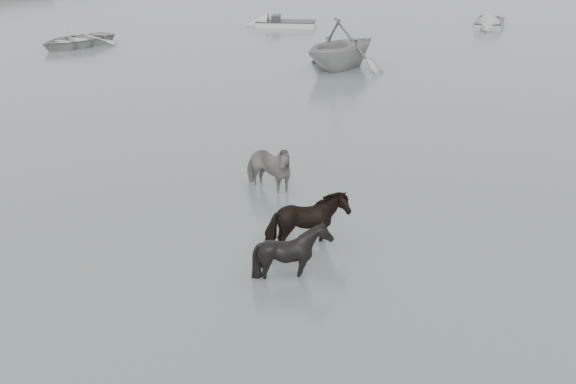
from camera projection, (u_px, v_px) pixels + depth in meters
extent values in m
plane|color=#566662|center=(235.00, 220.00, 17.20)|extent=(140.00, 140.00, 0.00)
imported|color=black|center=(267.00, 162.00, 18.79)|extent=(1.98, 1.23, 1.55)
imported|color=black|center=(308.00, 213.00, 15.66)|extent=(1.74, 1.87, 1.52)
imported|color=black|center=(293.00, 243.00, 14.35)|extent=(1.38, 1.25, 1.42)
imported|color=#B5B5B0|center=(76.00, 38.00, 39.21)|extent=(3.61, 4.76, 0.93)
imported|color=gray|center=(342.00, 42.00, 33.33)|extent=(4.98, 5.47, 2.49)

